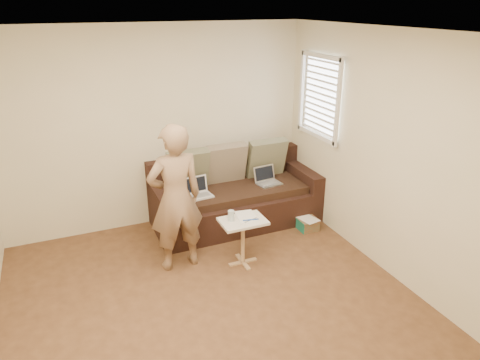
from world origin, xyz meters
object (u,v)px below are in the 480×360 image
at_px(sofa, 236,194).
at_px(laptop_white, 199,197).
at_px(laptop_silver, 269,184).
at_px(person, 176,198).
at_px(side_table, 243,242).
at_px(striped_box, 307,224).
at_px(drinking_glass, 231,216).

xyz_separation_m(sofa, laptop_white, (-0.55, -0.10, 0.10)).
height_order(laptop_silver, person, person).
relative_size(laptop_white, person, 0.19).
height_order(person, side_table, person).
height_order(sofa, laptop_silver, sofa).
bearing_deg(striped_box, laptop_white, 160.58).
relative_size(laptop_silver, laptop_white, 0.98).
bearing_deg(drinking_glass, person, 159.50).
relative_size(laptop_silver, side_table, 0.57).
relative_size(laptop_silver, striped_box, 1.24).
distance_m(laptop_silver, person, 1.63).
bearing_deg(laptop_silver, sofa, 162.24).
bearing_deg(drinking_glass, laptop_silver, 43.18).
height_order(drinking_glass, striped_box, drinking_glass).
relative_size(sofa, striped_box, 8.59).
bearing_deg(drinking_glass, side_table, -18.52).
distance_m(sofa, laptop_white, 0.56).
bearing_deg(person, side_table, 155.67).
height_order(laptop_silver, side_table, laptop_silver).
relative_size(person, side_table, 3.01).
xyz_separation_m(laptop_white, side_table, (0.22, -0.87, -0.24)).
bearing_deg(laptop_white, person, -132.91).
bearing_deg(sofa, laptop_white, -169.19).
height_order(side_table, striped_box, side_table).
xyz_separation_m(laptop_silver, person, (-1.47, -0.64, 0.32)).
relative_size(person, drinking_glass, 14.04).
distance_m(sofa, drinking_glass, 1.06).
distance_m(laptop_silver, drinking_glass, 1.24).
height_order(laptop_white, person, person).
xyz_separation_m(laptop_silver, striped_box, (0.34, -0.49, -0.44)).
xyz_separation_m(side_table, striped_box, (1.11, 0.40, -0.20)).
height_order(sofa, person, person).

